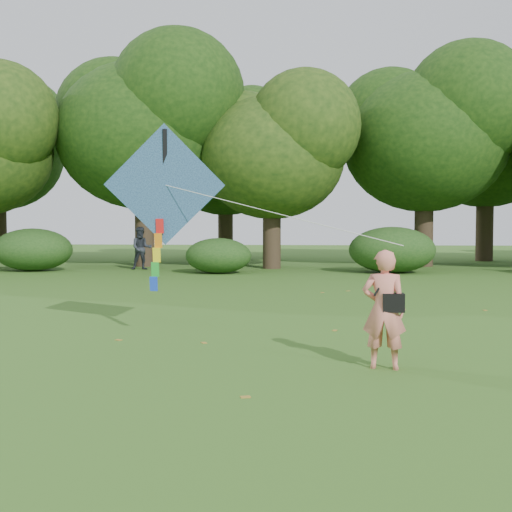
{
  "coord_description": "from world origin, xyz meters",
  "views": [
    {
      "loc": [
        -0.54,
        -8.42,
        2.05
      ],
      "look_at": [
        -1.33,
        2.0,
        1.5
      ],
      "focal_mm": 45.0,
      "sensor_mm": 36.0,
      "label": 1
    }
  ],
  "objects": [
    {
      "name": "flying_kite",
      "position": [
        -3.02,
        2.86,
        2.66
      ],
      "size": [
        4.92,
        2.56,
        2.97
      ],
      "color": "#2769A9",
      "rests_on": "ground"
    },
    {
      "name": "tree_line",
      "position": [
        1.67,
        22.88,
        5.6
      ],
      "size": [
        54.7,
        15.3,
        9.48
      ],
      "color": "#3A2D1E",
      "rests_on": "ground"
    },
    {
      "name": "crossbody_bag",
      "position": [
        0.69,
        0.55,
        0.95
      ],
      "size": [
        0.43,
        0.2,
        0.69
      ],
      "color": "black",
      "rests_on": "ground"
    },
    {
      "name": "ground",
      "position": [
        0.0,
        0.0,
        0.0
      ],
      "size": [
        100.0,
        100.0,
        0.0
      ],
      "primitive_type": "plane",
      "color": "#265114",
      "rests_on": "ground"
    },
    {
      "name": "shrub_band",
      "position": [
        -0.72,
        17.6,
        0.86
      ],
      "size": [
        39.15,
        3.22,
        1.88
      ],
      "color": "#264919",
      "rests_on": "ground"
    },
    {
      "name": "bystander_left",
      "position": [
        -7.6,
        18.85,
        0.93
      ],
      "size": [
        1.07,
        0.93,
        1.86
      ],
      "primitive_type": "imported",
      "rotation": [
        0.0,
        0.0,
        0.28
      ],
      "color": "#262B33",
      "rests_on": "ground"
    },
    {
      "name": "man_kite_flyer",
      "position": [
        0.57,
        0.58,
        0.84
      ],
      "size": [
        0.67,
        0.49,
        1.67
      ],
      "primitive_type": "imported",
      "rotation": [
        0.0,
        0.0,
        2.98
      ],
      "color": "#E47D6B",
      "rests_on": "ground"
    },
    {
      "name": "fallen_leaves",
      "position": [
        0.47,
        3.05,
        0.01
      ],
      "size": [
        10.3,
        14.52,
        0.01
      ],
      "color": "olive",
      "rests_on": "ground"
    }
  ]
}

